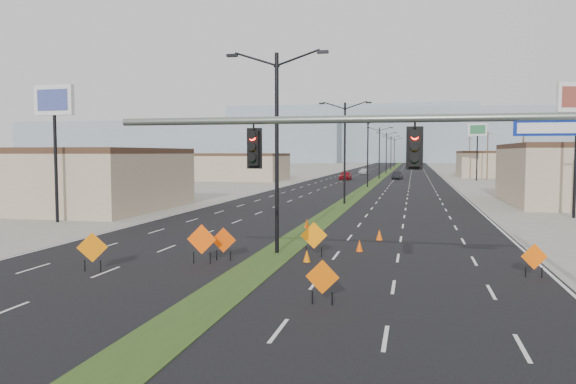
% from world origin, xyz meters
% --- Properties ---
extents(ground, '(600.00, 600.00, 0.00)m').
position_xyz_m(ground, '(0.00, 0.00, 0.00)').
color(ground, gray).
rests_on(ground, ground).
extents(road_surface, '(25.00, 400.00, 0.02)m').
position_xyz_m(road_surface, '(0.00, 100.00, 0.00)').
color(road_surface, black).
rests_on(road_surface, ground).
extents(median_strip, '(2.00, 400.00, 0.04)m').
position_xyz_m(median_strip, '(0.00, 100.00, 0.00)').
color(median_strip, '#283F16').
rests_on(median_strip, ground).
extents(building_sw_far, '(30.00, 14.00, 4.50)m').
position_xyz_m(building_sw_far, '(-32.00, 85.00, 2.25)').
color(building_sw_far, tan).
rests_on(building_sw_far, ground).
extents(building_se_far, '(44.00, 16.00, 5.00)m').
position_xyz_m(building_se_far, '(38.00, 110.00, 2.50)').
color(building_se_far, tan).
rests_on(building_se_far, ground).
extents(mesa_west, '(180.00, 50.00, 22.00)m').
position_xyz_m(mesa_west, '(-120.00, 280.00, 11.00)').
color(mesa_west, '#8597A5').
rests_on(mesa_west, ground).
extents(mesa_center, '(220.00, 50.00, 28.00)m').
position_xyz_m(mesa_center, '(40.00, 300.00, 14.00)').
color(mesa_center, '#8597A5').
rests_on(mesa_center, ground).
extents(mesa_backdrop, '(140.00, 50.00, 32.00)m').
position_xyz_m(mesa_backdrop, '(-30.00, 320.00, 16.00)').
color(mesa_backdrop, '#8597A5').
rests_on(mesa_backdrop, ground).
extents(signal_mast, '(16.30, 0.60, 8.00)m').
position_xyz_m(signal_mast, '(8.56, 2.00, 4.79)').
color(signal_mast, slate).
rests_on(signal_mast, ground).
extents(streetlight_0, '(5.15, 0.24, 10.02)m').
position_xyz_m(streetlight_0, '(0.00, 12.00, 5.42)').
color(streetlight_0, black).
rests_on(streetlight_0, ground).
extents(streetlight_1, '(5.15, 0.24, 10.02)m').
position_xyz_m(streetlight_1, '(0.00, 40.00, 5.42)').
color(streetlight_1, black).
rests_on(streetlight_1, ground).
extents(streetlight_2, '(5.15, 0.24, 10.02)m').
position_xyz_m(streetlight_2, '(0.00, 68.00, 5.42)').
color(streetlight_2, black).
rests_on(streetlight_2, ground).
extents(streetlight_3, '(5.15, 0.24, 10.02)m').
position_xyz_m(streetlight_3, '(0.00, 96.00, 5.42)').
color(streetlight_3, black).
rests_on(streetlight_3, ground).
extents(streetlight_4, '(5.15, 0.24, 10.02)m').
position_xyz_m(streetlight_4, '(0.00, 124.00, 5.42)').
color(streetlight_4, black).
rests_on(streetlight_4, ground).
extents(streetlight_5, '(5.15, 0.24, 10.02)m').
position_xyz_m(streetlight_5, '(0.00, 152.00, 5.42)').
color(streetlight_5, black).
rests_on(streetlight_5, ground).
extents(streetlight_6, '(5.15, 0.24, 10.02)m').
position_xyz_m(streetlight_6, '(0.00, 180.00, 5.42)').
color(streetlight_6, black).
rests_on(streetlight_6, ground).
extents(utility_pole_1, '(1.60, 0.20, 9.00)m').
position_xyz_m(utility_pole_1, '(20.00, 60.00, 4.67)').
color(utility_pole_1, '#4C3823').
rests_on(utility_pole_1, ground).
extents(utility_pole_2, '(1.60, 0.20, 9.00)m').
position_xyz_m(utility_pole_2, '(20.00, 95.00, 4.67)').
color(utility_pole_2, '#4C3823').
rests_on(utility_pole_2, ground).
extents(utility_pole_3, '(1.60, 0.20, 9.00)m').
position_xyz_m(utility_pole_3, '(20.00, 130.00, 4.67)').
color(utility_pole_3, '#4C3823').
rests_on(utility_pole_3, ground).
extents(car_left, '(2.14, 4.91, 1.65)m').
position_xyz_m(car_left, '(-5.82, 89.42, 0.82)').
color(car_left, maroon).
rests_on(car_left, ground).
extents(car_mid, '(2.15, 4.72, 1.50)m').
position_xyz_m(car_mid, '(3.62, 94.36, 0.75)').
color(car_mid, black).
rests_on(car_mid, ground).
extents(car_far, '(2.36, 4.76, 1.33)m').
position_xyz_m(car_far, '(-4.96, 118.49, 0.66)').
color(car_far, silver).
rests_on(car_far, ground).
extents(construction_sign_0, '(1.19, 0.54, 1.71)m').
position_xyz_m(construction_sign_0, '(-6.61, 5.99, 1.01)').
color(construction_sign_0, orange).
rests_on(construction_sign_0, ground).
extents(construction_sign_1, '(1.18, 0.22, 1.58)m').
position_xyz_m(construction_sign_1, '(-2.00, 9.60, 0.92)').
color(construction_sign_1, '#D74304').
rests_on(construction_sign_1, ground).
extents(construction_sign_2, '(1.37, 0.13, 1.83)m').
position_xyz_m(construction_sign_2, '(-2.71, 8.64, 1.08)').
color(construction_sign_2, '#F95005').
rests_on(construction_sign_2, ground).
extents(construction_sign_3, '(1.27, 0.38, 1.73)m').
position_xyz_m(construction_sign_3, '(2.00, 11.37, 1.02)').
color(construction_sign_3, orange).
rests_on(construction_sign_3, ground).
extents(construction_sign_4, '(1.15, 0.09, 1.53)m').
position_xyz_m(construction_sign_4, '(3.77, 3.00, 0.90)').
color(construction_sign_4, '#D75504').
rests_on(construction_sign_4, ground).
extents(construction_sign_5, '(1.05, 0.22, 1.41)m').
position_xyz_m(construction_sign_5, '(11.50, 8.89, 0.82)').
color(construction_sign_5, '#EC5604').
rests_on(construction_sign_5, ground).
extents(cone_0, '(0.42, 0.42, 0.60)m').
position_xyz_m(cone_0, '(1.89, 10.09, 0.30)').
color(cone_0, '#D56304').
rests_on(cone_0, ground).
extents(cone_1, '(0.48, 0.48, 0.65)m').
position_xyz_m(cone_1, '(4.78, 17.47, 0.33)').
color(cone_1, '#EA5404').
rests_on(cone_1, ground).
extents(cone_2, '(0.44, 0.44, 0.61)m').
position_xyz_m(cone_2, '(4.01, 13.43, 0.31)').
color(cone_2, '#E44A04').
rests_on(cone_2, ground).
extents(cone_3, '(0.53, 0.53, 0.67)m').
position_xyz_m(cone_3, '(-0.28, 21.53, 0.33)').
color(cone_3, '#DB4A04').
rests_on(cone_3, ground).
extents(pole_sign_west, '(3.27, 0.65, 9.97)m').
position_xyz_m(pole_sign_west, '(-18.82, 20.98, 8.17)').
color(pole_sign_west, black).
rests_on(pole_sign_west, ground).
extents(pole_sign_east_far, '(3.30, 1.54, 10.44)m').
position_xyz_m(pole_sign_east_far, '(17.84, 92.05, 8.58)').
color(pole_sign_east_far, black).
rests_on(pole_sign_east_far, ground).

